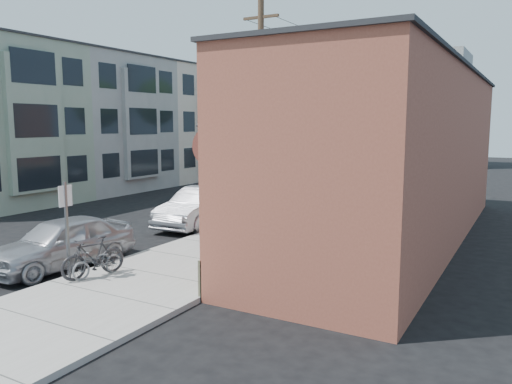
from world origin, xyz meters
The scene contains 26 objects.
ground centered at (0.00, 0.00, 0.00)m, with size 120.00×120.00×0.00m, color black.
sidewalk centered at (4.25, 11.00, 0.07)m, with size 4.50×58.00×0.15m, color #A8A29B.
cafe_building centered at (8.99, 4.99, 3.30)m, with size 6.60×20.20×6.61m.
apartment_row centered at (-11.85, 14.00, 4.50)m, with size 6.30×32.00×9.00m.
end_cap_building centered at (-2.00, 42.00, 6.00)m, with size 18.00×8.00×12.00m, color #9B9A96.
sign_post centered at (2.35, -5.60, 1.83)m, with size 0.07×0.45×2.80m.
parking_meter_near centered at (2.25, 1.51, 0.98)m, with size 0.14×0.14×1.24m.
parking_meter_far centered at (2.25, 9.02, 0.98)m, with size 0.14×0.14×1.24m.
utility_pole_near centered at (2.39, 5.58, 5.41)m, with size 3.57×0.28×10.00m.
utility_pole_far centered at (2.45, 20.34, 5.34)m, with size 1.80×0.28×10.00m.
tree_bare centered at (2.80, 8.79, 2.74)m, with size 0.24×0.24×5.17m.
tree_leafy_mid centered at (2.80, 17.57, 6.27)m, with size 4.27×4.27×8.27m.
tree_leafy_far centered at (2.80, 25.15, 6.71)m, with size 4.83×4.83×8.99m.
patio_chair_a centered at (6.03, -1.85, 0.59)m, with size 0.50×0.50×0.88m, color #113F1B, non-canonical shape.
patio_chair_b centered at (6.09, -2.45, 0.59)m, with size 0.50×0.50×0.88m, color #113F1B, non-canonical shape.
patron_grey centered at (5.35, 1.82, 0.99)m, with size 0.61×0.40×1.68m, color gray.
patron_green centered at (6.05, 0.10, 1.13)m, with size 0.95×0.74×1.96m, color #29672B.
cyclist centered at (3.39, 1.40, 0.97)m, with size 1.06×0.61×1.64m, color #981641.
cyclist_bike centered at (3.39, 1.40, 0.65)m, with size 0.66×1.90×1.00m, color black.
parked_bike_a centered at (2.79, -5.10, 0.73)m, with size 0.55×1.94×1.16m, color black.
parked_bike_b centered at (2.87, -5.01, 0.57)m, with size 0.56×1.61×0.85m, color slate.
car_0 centered at (0.80, -4.56, 0.82)m, with size 1.93×4.81×1.64m, color #A4A4AB.
car_1 centered at (0.80, 2.96, 0.86)m, with size 1.81×5.20×1.71m, color #A4A5AC.
car_2 centered at (0.78, 8.50, 0.71)m, with size 1.98×4.87×1.41m, color black.
car_3 centered at (0.80, 14.10, 0.74)m, with size 2.46×5.34×1.48m, color gray.
bus centered at (-2.65, 26.47, 1.28)m, with size 2.15×9.21×2.56m, color white.
Camera 1 is at (13.76, -15.01, 4.56)m, focal length 35.00 mm.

